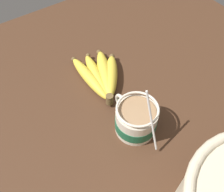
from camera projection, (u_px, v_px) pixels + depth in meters
table at (137, 116)px, 67.37cm from camera, size 117.11×117.11×3.30cm
coffee_mug at (136, 120)px, 60.15cm from camera, size 16.47×10.24×16.86cm
banana_bunch at (101, 76)px, 71.87cm from camera, size 21.28×13.38×4.12cm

